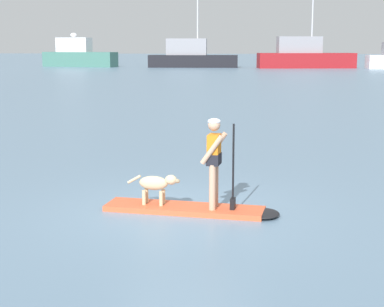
{
  "coord_description": "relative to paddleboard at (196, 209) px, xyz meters",
  "views": [
    {
      "loc": [
        1.66,
        -10.61,
        3.01
      ],
      "look_at": [
        0.0,
        1.0,
        0.9
      ],
      "focal_mm": 56.66,
      "sensor_mm": 36.0,
      "label": 1
    }
  ],
  "objects": [
    {
      "name": "moored_boat_port",
      "position": [
        4.67,
        71.37,
        1.5
      ],
      "size": [
        13.03,
        5.18,
        10.45
      ],
      "color": "maroon",
      "rests_on": "ground_plane"
    },
    {
      "name": "moored_boat_center",
      "position": [
        -26.38,
        71.87,
        1.48
      ],
      "size": [
        10.95,
        4.58,
        4.66
      ],
      "color": "#3F7266",
      "rests_on": "ground_plane"
    },
    {
      "name": "person_paddler",
      "position": [
        0.34,
        -0.03,
        1.0
      ],
      "size": [
        0.62,
        0.5,
        1.63
      ],
      "color": "tan",
      "rests_on": "paddleboard"
    },
    {
      "name": "ground_plane",
      "position": [
        -0.22,
        0.02,
        -0.05
      ],
      "size": [
        400.0,
        400.0,
        0.0
      ],
      "primitive_type": "plane",
      "color": "slate"
    },
    {
      "name": "moored_boat_far_starboard",
      "position": [
        -10.41,
        71.43,
        1.4
      ],
      "size": [
        12.17,
        3.5,
        9.82
      ],
      "color": "black",
      "rests_on": "ground_plane"
    },
    {
      "name": "dog",
      "position": [
        -0.76,
        0.07,
        0.43
      ],
      "size": [
        1.01,
        0.27,
        0.57
      ],
      "color": "#CCB78C",
      "rests_on": "paddleboard"
    },
    {
      "name": "paddleboard",
      "position": [
        0.0,
        0.0,
        0.0
      ],
      "size": [
        3.24,
        0.97,
        0.1
      ],
      "color": "#E55933",
      "rests_on": "ground_plane"
    }
  ]
}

